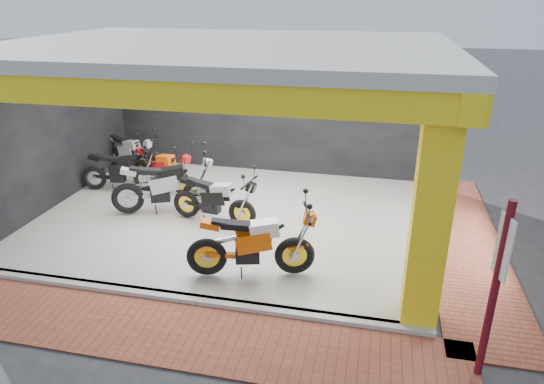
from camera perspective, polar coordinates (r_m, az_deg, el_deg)
The scene contains 18 objects.
ground at distance 8.88m, azimuth -8.77°, elevation -8.73°, with size 80.00×80.00×0.00m, color #2D2D30.
showroom_floor at distance 10.51m, azimuth -4.94°, elevation -3.03°, with size 8.00×6.00×0.10m, color silver.
showroom_ceiling at distance 9.55m, azimuth -5.67°, elevation 16.58°, with size 8.40×6.40×0.20m, color beige.
back_wall at distance 12.79m, azimuth -1.04°, elevation 9.77°, with size 8.20×0.20×3.50m, color black.
left_wall at distance 11.79m, azimuth -24.76°, elevation 6.60°, with size 0.20×6.20×3.50m, color black.
corner_column at distance 6.93m, azimuth 18.17°, elevation -2.66°, with size 0.50×0.50×3.50m, color yellow.
header_beam_front at distance 6.83m, azimuth -13.44°, elevation 11.23°, with size 8.40×0.30×0.40m, color yellow.
header_beam_right at distance 9.18m, azimuth 19.62°, elevation 13.32°, with size 0.30×6.40×0.40m, color yellow.
floor_kerb at distance 8.07m, azimuth -11.40°, elevation -12.03°, with size 8.00×0.20×0.10m, color silver.
paver_front at distance 7.53m, azimuth -13.80°, elevation -15.45°, with size 9.00×1.40×0.03m, color #984B31.
paver_right at distance 10.28m, azimuth 21.69°, elevation -5.51°, with size 1.40×7.00×0.03m, color #984B31.
signpost at distance 6.41m, azimuth 24.80°, elevation -10.00°, with size 0.10×0.34×2.45m.
moto_hero at distance 8.06m, azimuth 2.73°, elevation -5.44°, with size 2.27×0.84×1.39m, color #E15609, non-canonical shape.
moto_row_a at distance 9.70m, azimuth -3.56°, elevation -0.98°, with size 2.00×0.74×1.22m, color black, non-canonical shape.
moto_row_b at distance 10.57m, azimuth -8.79°, elevation 1.38°, with size 2.31×0.85×1.41m, color #A1A4A8, non-canonical shape.
moto_row_c at distance 11.46m, azimuth -10.78°, elevation 2.50°, with size 2.05×0.76×1.25m, color #AE1214, non-canonical shape.
moto_row_d at distance 11.94m, azimuth -14.78°, elevation 2.78°, with size 1.93×0.72×1.18m, color black, non-canonical shape.
moto_row_e at distance 12.94m, azimuth -14.89°, elevation 4.37°, with size 1.99×0.74×1.21m, color #A6A7AD, non-canonical shape.
Camera 1 is at (2.94, -7.03, 4.56)m, focal length 32.00 mm.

